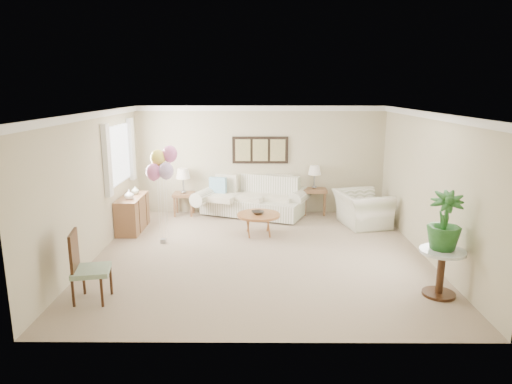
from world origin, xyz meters
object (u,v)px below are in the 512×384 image
sofa (253,200)px  armchair (362,209)px  balloon_cluster (162,164)px  coffee_table (259,216)px  accent_chair (85,265)px

sofa → armchair: 2.58m
balloon_cluster → coffee_table: bearing=15.8°
coffee_table → armchair: armchair is taller
sofa → balloon_cluster: 2.94m
armchair → balloon_cluster: size_ratio=0.60×
sofa → accent_chair: accent_chair is taller
accent_chair → sofa: bearing=63.1°
sofa → coffee_table: bearing=-85.0°
sofa → coffee_table: sofa is taller
coffee_table → armchair: (2.31, 0.71, -0.04)m
coffee_table → balloon_cluster: 2.25m
sofa → coffee_table: size_ratio=3.27×
armchair → balloon_cluster: balloon_cluster is taller
sofa → armchair: size_ratio=2.52×
sofa → accent_chair: (-2.33, -4.59, 0.16)m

